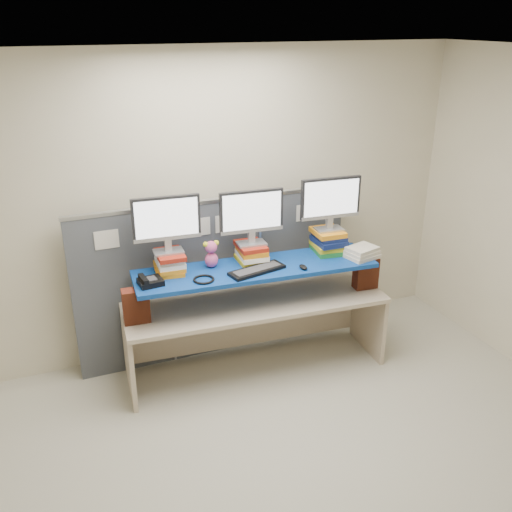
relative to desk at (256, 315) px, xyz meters
name	(u,v)px	position (x,y,z in m)	size (l,w,h in m)	color
room	(306,298)	(-0.21, -1.33, 0.84)	(5.00, 4.00, 2.80)	beige
cubicle_partition	(216,278)	(-0.21, 0.45, 0.21)	(2.60, 0.06, 1.53)	#3F434B
desk	(256,315)	(0.00, 0.00, 0.00)	(2.35, 0.86, 0.70)	#BAA78E
brick_pier_left	(136,306)	(-1.04, 0.03, 0.29)	(0.21, 0.12, 0.29)	maroon
brick_pier_right	(366,273)	(1.03, -0.13, 0.29)	(0.21, 0.12, 0.29)	maroon
blue_board	(256,269)	(0.00, 0.00, 0.45)	(2.08, 0.52, 0.04)	navy
book_stack_left	(170,262)	(-0.71, 0.17, 0.56)	(0.26, 0.32, 0.18)	orange
book_stack_center	(251,253)	(0.01, 0.12, 0.55)	(0.25, 0.31, 0.16)	gold
book_stack_right	(328,241)	(0.73, 0.06, 0.57)	(0.28, 0.33, 0.21)	#1E742A
monitor_left	(167,221)	(-0.71, 0.18, 0.92)	(0.55, 0.17, 0.48)	#A7A7AC
monitor_center	(252,214)	(0.01, 0.12, 0.90)	(0.55, 0.17, 0.48)	#A7A7AC
monitor_right	(331,201)	(0.73, 0.06, 0.95)	(0.55, 0.17, 0.48)	#A7A7AC
keyboard	(257,270)	(-0.03, -0.10, 0.48)	(0.51, 0.26, 0.03)	black
mouse	(303,267)	(0.35, -0.19, 0.49)	(0.06, 0.10, 0.03)	black
desk_phone	(150,281)	(-0.92, 0.00, 0.50)	(0.20, 0.18, 0.08)	black
headset	(204,279)	(-0.50, -0.09, 0.48)	(0.18, 0.18, 0.02)	black
plush_toy	(211,254)	(-0.35, 0.14, 0.59)	(0.14, 0.10, 0.24)	#D04F88
binder_stack	(362,252)	(0.95, -0.17, 0.52)	(0.32, 0.28, 0.10)	beige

